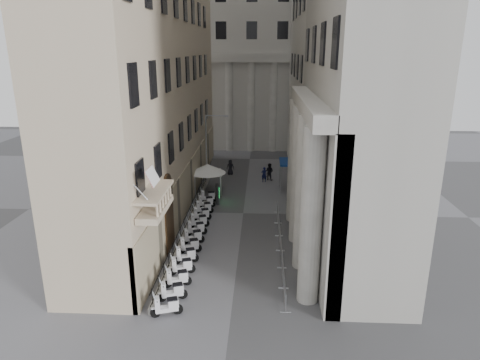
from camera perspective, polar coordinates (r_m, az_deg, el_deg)
The scene contains 30 objects.
left_building at distance 38.75m, azimuth -11.31°, elevation 21.63°, with size 5.00×36.00×34.00m, color beige.
far_building at distance 63.57m, azimuth 1.69°, elevation 18.25°, with size 22.00×10.00×30.00m, color silver.
iron_fence at distance 36.72m, azimuth -6.39°, elevation -4.98°, with size 0.30×28.00×1.40m, color black, non-canonical shape.
blue_awning at distance 43.84m, azimuth 6.26°, elevation -1.26°, with size 1.60×3.00×3.00m, color navy, non-canonical shape.
flag at distance 25.33m, azimuth -10.53°, elevation -16.09°, with size 1.00×1.40×8.20m, color #9E0C11, non-canonical shape.
scooter_0 at distance 24.46m, azimuth -9.66°, elevation -17.37°, with size 0.56×1.40×1.50m, color silver, non-canonical shape.
scooter_1 at distance 25.66m, azimuth -8.93°, elevation -15.52°, with size 0.56×1.40×1.50m, color silver, non-canonical shape.
scooter_2 at distance 26.89m, azimuth -8.28°, elevation -13.83°, with size 0.56×1.40×1.50m, color silver, non-canonical shape.
scooter_3 at distance 28.15m, azimuth -7.70°, elevation -12.29°, with size 0.56×1.40×1.50m, color silver, non-canonical shape.
scooter_4 at distance 29.43m, azimuth -7.17°, elevation -10.89°, with size 0.56×1.40×1.50m, color silver, non-canonical shape.
scooter_5 at distance 30.72m, azimuth -6.69°, elevation -9.60°, with size 0.56×1.40×1.50m, color silver, non-canonical shape.
scooter_6 at distance 32.03m, azimuth -6.26°, elevation -8.41°, with size 0.56×1.40×1.50m, color silver, non-canonical shape.
scooter_7 at distance 33.36m, azimuth -5.86°, elevation -7.32°, with size 0.56×1.40×1.50m, color silver, non-canonical shape.
scooter_8 at distance 34.70m, azimuth -5.49°, elevation -6.31°, with size 0.56×1.40×1.50m, color silver, non-canonical shape.
scooter_9 at distance 36.05m, azimuth -5.15°, elevation -5.37°, with size 0.56×1.40×1.50m, color silver, non-canonical shape.
scooter_10 at distance 37.41m, azimuth -4.84°, elevation -4.51°, with size 0.56×1.40×1.50m, color silver, non-canonical shape.
scooter_11 at distance 38.78m, azimuth -4.55°, elevation -3.70°, with size 0.56×1.40×1.50m, color silver, non-canonical shape.
scooter_12 at distance 40.15m, azimuth -4.28°, elevation -2.95°, with size 0.56×1.40×1.50m, color silver, non-canonical shape.
barrier_0 at distance 25.47m, azimuth 5.95°, elevation -15.67°, with size 0.60×2.40×1.10m, color #AFB2B8, non-canonical shape.
barrier_1 at distance 27.60m, azimuth 5.70°, elevation -12.86°, with size 0.60×2.40×1.10m, color #AFB2B8, non-canonical shape.
barrier_2 at distance 29.79m, azimuth 5.49°, elevation -10.46°, with size 0.60×2.40×1.10m, color #AFB2B8, non-canonical shape.
barrier_3 at distance 32.03m, azimuth 5.31°, elevation -8.39°, with size 0.60×2.40×1.10m, color #AFB2B8, non-canonical shape.
barrier_4 at distance 34.30m, azimuth 5.16°, elevation -6.59°, with size 0.60×2.40×1.10m, color #AFB2B8, non-canonical shape.
barrier_5 at distance 36.60m, azimuth 5.02°, elevation -5.02°, with size 0.60×2.40×1.10m, color #AFB2B8, non-canonical shape.
security_tent at distance 42.06m, azimuth -4.13°, elevation 1.45°, with size 3.57×3.57×2.90m.
street_lamp at distance 44.26m, azimuth -4.19°, elevation 4.79°, with size 2.40×0.28×7.34m.
info_kiosk at distance 39.47m, azimuth -3.03°, elevation -1.87°, with size 0.42×0.89×1.81m.
pedestrian_a at distance 45.91m, azimuth 3.22°, elevation 0.74°, with size 0.60×0.39×1.64m, color #0E1139.
pedestrian_b at distance 46.58m, azimuth 3.93°, elevation 1.13°, with size 0.92×0.72×1.89m, color black.
pedestrian_c at distance 48.51m, azimuth -1.29°, elevation 1.72°, with size 0.84×0.55×1.73m, color black.
Camera 1 is at (1.53, -15.54, 13.76)m, focal length 32.00 mm.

